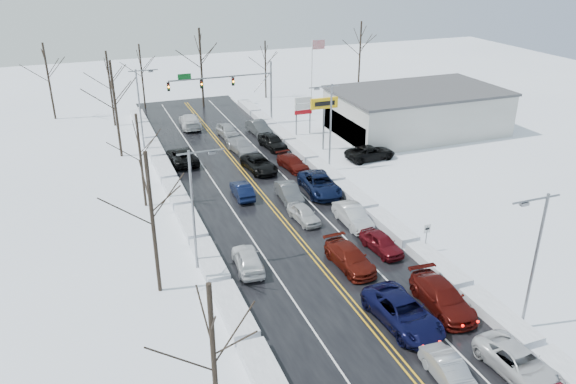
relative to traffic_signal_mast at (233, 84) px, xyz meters
name	(u,v)px	position (x,y,z in m)	size (l,w,h in m)	color
ground	(287,225)	(-3.45, -27.99, -5.48)	(160.00, 160.00, 0.00)	white
road_surface	(279,215)	(-3.45, -25.99, -5.47)	(14.00, 84.00, 0.01)	black
snow_bank_left	(192,229)	(-11.05, -25.99, -5.48)	(1.62, 72.00, 0.74)	white
snow_bank_right	(357,201)	(4.15, -25.99, -5.48)	(1.62, 72.00, 0.74)	white
traffic_signal_mast	(233,84)	(0.00, 0.00, 0.00)	(13.28, 0.39, 8.00)	slate
tires_plus_sign	(324,107)	(7.05, -12.00, -0.49)	(3.20, 0.34, 6.00)	slate
used_vehicles_sign	(303,108)	(7.05, -5.99, -2.16)	(2.20, 0.22, 4.65)	slate
speed_limit_sign	(427,233)	(4.75, -35.99, -3.84)	(0.55, 0.09, 2.35)	slate
flagpole	(313,71)	(11.72, 2.01, 0.45)	(1.87, 1.20, 10.00)	silver
dealership_building	(417,111)	(20.53, -9.99, -2.82)	(20.40, 12.40, 5.30)	beige
streetlight_se	(534,253)	(4.85, -45.99, -0.17)	(3.20, 0.25, 9.00)	slate
streetlight_ne	(329,121)	(4.85, -17.99, -0.17)	(3.20, 0.25, 9.00)	slate
streetlight_sw	(195,201)	(-11.74, -31.99, -0.17)	(3.20, 0.25, 9.00)	slate
streetlight_nw	(141,102)	(-11.74, -3.99, -0.17)	(3.20, 0.25, 9.00)	slate
tree_left_a	(212,338)	(-14.45, -47.99, 0.81)	(3.60, 3.60, 9.00)	#2D231C
tree_left_b	(150,197)	(-14.95, -33.99, 1.51)	(4.00, 4.00, 10.00)	#2D231C
tree_left_c	(139,143)	(-13.95, -19.99, 0.46)	(3.40, 3.40, 8.50)	#2D231C
tree_left_d	(113,91)	(-14.65, -5.99, 1.86)	(4.20, 4.20, 10.50)	#2D231C
tree_left_e	(109,74)	(-14.25, 6.01, 1.16)	(3.80, 3.80, 9.50)	#2D231C
tree_far_a	(46,66)	(-21.45, 12.01, 1.51)	(4.00, 4.00, 10.00)	#2D231C
tree_far_b	(141,64)	(-9.45, 13.01, 0.81)	(3.60, 3.60, 9.00)	#2D231C
tree_far_c	(200,52)	(-1.45, 11.01, 2.21)	(4.40, 4.40, 11.00)	#2D231C
tree_far_d	(265,58)	(8.55, 12.51, 0.46)	(3.40, 3.40, 8.50)	#2D231C
tree_far_e	(360,42)	(24.55, 13.01, 1.86)	(4.20, 4.20, 10.50)	#2D231C
queued_car_1	(449,382)	(-1.89, -48.30, -5.48)	(1.45, 4.17, 1.37)	#97999E
queued_car_2	(402,324)	(-1.56, -43.03, -5.48)	(2.83, 6.13, 1.70)	black
queued_car_3	(349,266)	(-1.57, -35.83, -5.48)	(2.12, 5.21, 1.51)	#50110A
queued_car_4	(304,221)	(-1.87, -27.86, -5.48)	(1.60, 3.99, 1.36)	silver
queued_car_5	(289,200)	(-1.55, -23.53, -5.48)	(1.60, 4.59, 1.51)	#44464A
queued_car_6	(259,171)	(-1.78, -15.57, -5.48)	(2.46, 5.34, 1.49)	black
queued_car_7	(242,152)	(-1.88, -9.61, -5.48)	(2.16, 5.31, 1.54)	gray
queued_car_8	(228,137)	(-1.89, -3.73, -5.48)	(1.85, 4.61, 1.57)	#9EA1A6
queued_car_10	(517,374)	(1.97, -49.12, -5.48)	(2.42, 5.26, 1.46)	silver
queued_car_11	(441,308)	(1.69, -42.49, -5.48)	(2.32, 5.70, 1.65)	#450C09
queued_car_12	(381,251)	(1.70, -34.68, -5.48)	(1.70, 4.22, 1.44)	#520B11
queued_car_13	(353,224)	(1.69, -29.94, -5.48)	(1.71, 4.91, 1.62)	silver
queued_car_14	(320,192)	(1.80, -22.90, -5.48)	(2.84, 6.15, 1.71)	black
queued_car_15	(293,169)	(1.62, -16.34, -5.48)	(1.90, 4.68, 1.36)	#460D09
queued_car_16	(273,148)	(1.82, -9.53, -5.48)	(1.97, 4.90, 1.67)	black
queued_car_17	(259,134)	(1.97, -4.04, -5.48)	(1.72, 4.92, 1.62)	#3C3F41
oncoming_car_0	(242,197)	(-5.33, -21.30, -5.48)	(1.49, 4.26, 1.40)	black
oncoming_car_1	(183,163)	(-8.76, -10.55, -5.48)	(2.62, 5.68, 1.58)	black
oncoming_car_2	(190,127)	(-5.36, 1.76, -5.48)	(2.41, 5.93, 1.72)	silver
oncoming_car_3	(248,268)	(-8.54, -33.46, -5.48)	(1.83, 4.54, 1.55)	silver
parked_car_0	(370,159)	(10.54, -16.71, -5.48)	(2.57, 5.57, 1.55)	black
parked_car_1	(380,146)	(13.67, -13.33, -5.48)	(2.10, 5.16, 1.50)	#3D4042
parked_car_2	(337,130)	(11.69, -6.04, -5.48)	(1.59, 3.95, 1.34)	#440909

